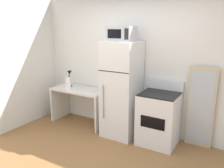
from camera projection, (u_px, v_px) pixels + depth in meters
wall_back_white at (140, 65)px, 4.40m from camera, size 5.00×0.10×2.60m
desk at (80, 99)px, 4.89m from camera, size 1.20×0.56×0.75m
desk_lamp at (69, 76)px, 4.94m from camera, size 0.14×0.12×0.35m
paper_towel_roll at (68, 83)px, 4.79m from camera, size 0.11×0.11×0.24m
refrigerator at (122, 90)px, 4.27m from camera, size 0.61×0.66×1.77m
microwave at (122, 34)px, 4.00m from camera, size 0.46×0.35×0.26m
oven_range at (159, 118)px, 4.03m from camera, size 0.65×0.61×1.10m
leaning_mirror at (201, 108)px, 3.87m from camera, size 0.44×0.03×1.40m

